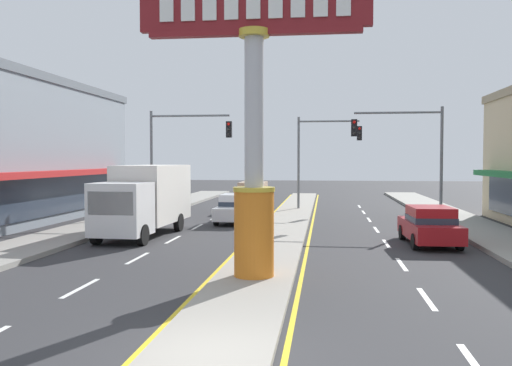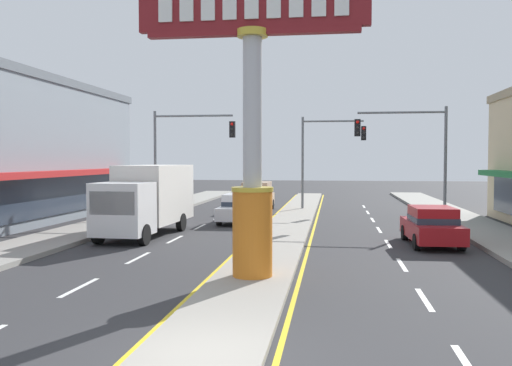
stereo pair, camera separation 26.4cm
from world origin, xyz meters
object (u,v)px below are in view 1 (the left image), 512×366
(district_sign, at_px, (254,129))
(traffic_light_right_side, at_px, (408,143))
(traffic_light_left_side, at_px, (181,145))
(suv_far_right_lane, at_px, (253,196))
(traffic_light_median_far, at_px, (321,147))
(sedan_near_right_lane, at_px, (430,225))
(sedan_mid_left_lane, at_px, (236,208))
(box_truck_near_left_lane, at_px, (146,197))

(district_sign, bearing_deg, traffic_light_right_side, 67.35)
(traffic_light_left_side, distance_m, suv_far_right_lane, 6.79)
(traffic_light_median_far, height_order, sedan_near_right_lane, traffic_light_median_far)
(district_sign, bearing_deg, sedan_mid_left_lane, 101.26)
(sedan_mid_left_lane, bearing_deg, box_truck_near_left_lane, -121.15)
(box_truck_near_left_lane, bearing_deg, suv_far_right_lane, 75.12)
(traffic_light_right_side, distance_m, box_truck_near_left_lane, 14.25)
(district_sign, relative_size, suv_far_right_lane, 1.74)
(traffic_light_right_side, xyz_separation_m, sedan_mid_left_lane, (-9.10, -1.35, -3.46))
(sedan_near_right_lane, bearing_deg, suv_far_right_lane, 123.35)
(sedan_mid_left_lane, bearing_deg, sedan_near_right_lane, -36.83)
(sedan_near_right_lane, bearing_deg, traffic_light_right_side, 87.96)
(traffic_light_median_far, xyz_separation_m, box_truck_near_left_lane, (-7.67, -12.90, -2.50))
(traffic_light_left_side, relative_size, traffic_light_right_side, 1.00)
(traffic_light_left_side, bearing_deg, traffic_light_right_side, -3.10)
(district_sign, height_order, traffic_light_median_far, district_sign)
(traffic_light_median_far, height_order, box_truck_near_left_lane, traffic_light_median_far)
(district_sign, distance_m, sedan_mid_left_lane, 14.54)
(sedan_near_right_lane, height_order, suv_far_right_lane, suv_far_right_lane)
(sedan_mid_left_lane, bearing_deg, traffic_light_median_far, 59.56)
(traffic_light_right_side, height_order, sedan_near_right_lane, traffic_light_right_side)
(traffic_light_left_side, height_order, traffic_light_median_far, same)
(traffic_light_right_side, bearing_deg, traffic_light_left_side, 176.90)
(box_truck_near_left_lane, bearing_deg, traffic_light_median_far, 59.26)
(traffic_light_left_side, bearing_deg, sedan_near_right_lane, -34.87)
(traffic_light_right_side, relative_size, traffic_light_median_far, 1.00)
(traffic_light_left_side, xyz_separation_m, sedan_mid_left_lane, (3.59, -2.04, -3.46))
(sedan_near_right_lane, relative_size, suv_far_right_lane, 0.95)
(traffic_light_right_side, relative_size, sedan_near_right_lane, 1.42)
(traffic_light_right_side, relative_size, suv_far_right_lane, 1.34)
(traffic_light_left_side, distance_m, sedan_mid_left_lane, 5.38)
(district_sign, xyz_separation_m, traffic_light_median_far, (1.69, 21.42, -0.02))
(traffic_light_right_side, height_order, traffic_light_median_far, same)
(sedan_near_right_lane, bearing_deg, box_truck_near_left_lane, 173.97)
(district_sign, xyz_separation_m, traffic_light_right_side, (6.34, 15.21, 0.03))
(sedan_near_right_lane, distance_m, box_truck_near_left_lane, 12.14)
(sedan_near_right_lane, xyz_separation_m, suv_far_right_lane, (-8.82, 13.40, 0.20))
(district_sign, distance_m, traffic_light_right_side, 16.48)
(box_truck_near_left_lane, bearing_deg, sedan_mid_left_lane, 58.85)
(traffic_light_right_side, height_order, suv_far_right_lane, traffic_light_right_side)
(district_sign, distance_m, sedan_near_right_lane, 10.05)
(traffic_light_left_side, relative_size, sedan_mid_left_lane, 1.44)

